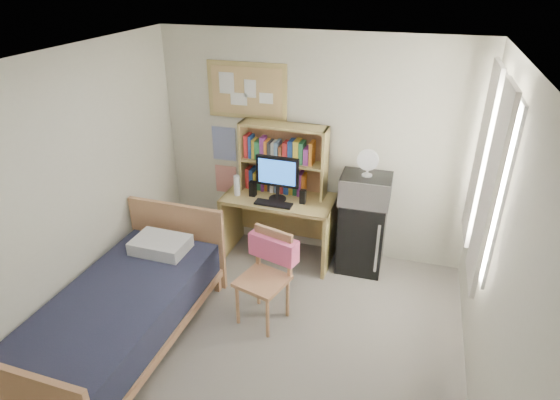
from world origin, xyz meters
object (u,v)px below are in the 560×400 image
(bulletin_board, at_px, (247,91))
(desk_chair, at_px, (262,280))
(desk, at_px, (279,227))
(microwave, at_px, (366,189))
(mini_fridge, at_px, (362,234))
(bed, at_px, (122,320))
(monitor, at_px, (277,178))
(desk_fan, at_px, (368,164))
(speaker_right, at_px, (303,197))
(speaker_left, at_px, (253,189))

(bulletin_board, xyz_separation_m, desk_chair, (0.66, -1.48, -1.44))
(desk, distance_m, microwave, 1.15)
(mini_fridge, relative_size, bed, 0.41)
(monitor, height_order, desk_fan, desk_fan)
(microwave, distance_m, desk_fan, 0.30)
(mini_fridge, bearing_deg, desk, -176.42)
(bulletin_board, bearing_deg, speaker_right, -26.85)
(mini_fridge, distance_m, monitor, 1.17)
(bed, distance_m, microwave, 2.79)
(desk, bearing_deg, monitor, -90.00)
(monitor, bearing_deg, bed, -116.20)
(bulletin_board, distance_m, mini_fridge, 2.09)
(monitor, bearing_deg, desk_chair, -78.95)
(bulletin_board, height_order, desk_fan, bulletin_board)
(bulletin_board, relative_size, monitor, 1.79)
(desk_fan, bearing_deg, desk, -177.60)
(speaker_right, relative_size, desk_fan, 0.57)
(microwave, bearing_deg, desk_chair, -123.76)
(bulletin_board, height_order, bed, bulletin_board)
(bulletin_board, relative_size, speaker_left, 5.32)
(desk_fan, bearing_deg, desk_chair, -123.76)
(bulletin_board, height_order, desk, bulletin_board)
(monitor, xyz_separation_m, microwave, (0.97, 0.11, -0.05))
(bulletin_board, height_order, microwave, bulletin_board)
(speaker_right, xyz_separation_m, microwave, (0.67, 0.12, 0.14))
(desk, xyz_separation_m, speaker_right, (0.30, -0.07, 0.48))
(bulletin_board, xyz_separation_m, mini_fridge, (1.45, -0.26, -1.49))
(bed, relative_size, speaker_left, 11.96)
(bulletin_board, bearing_deg, microwave, -10.82)
(desk, relative_size, microwave, 2.37)
(mini_fridge, bearing_deg, speaker_right, -168.96)
(bed, relative_size, desk_fan, 7.57)
(speaker_right, bearing_deg, microwave, 11.41)
(mini_fridge, bearing_deg, bulletin_board, 169.59)
(desk_chair, relative_size, speaker_left, 5.44)
(speaker_left, xyz_separation_m, desk_fan, (1.27, 0.10, 0.42))
(desk, xyz_separation_m, microwave, (0.97, 0.05, 0.62))
(bed, xyz_separation_m, speaker_right, (1.25, 1.78, 0.59))
(mini_fridge, height_order, monitor, monitor)
(desk, distance_m, bed, 2.08)
(desk_fan, bearing_deg, bed, -135.70)
(desk, height_order, desk_chair, desk_chair)
(desk, bearing_deg, speaker_left, -168.69)
(mini_fridge, height_order, desk_fan, desk_fan)
(bulletin_board, xyz_separation_m, speaker_right, (0.77, -0.39, -1.04))
(speaker_right, distance_m, desk_fan, 0.81)
(mini_fridge, relative_size, speaker_left, 4.86)
(monitor, distance_m, speaker_right, 0.35)
(bed, xyz_separation_m, desk_fan, (1.92, 1.90, 1.02))
(bulletin_board, distance_m, speaker_right, 1.36)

